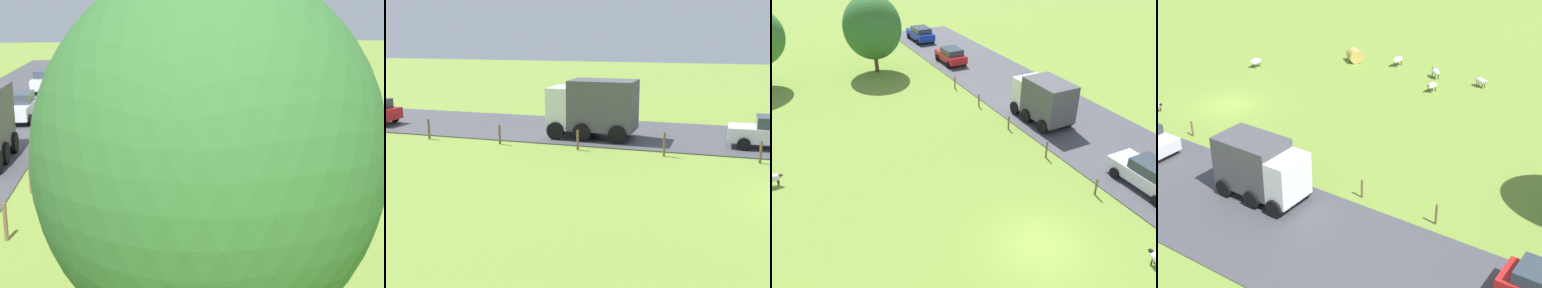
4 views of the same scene
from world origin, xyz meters
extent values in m
plane|color=olive|center=(0.00, 0.00, 0.00)|extent=(160.00, 160.00, 0.00)
ellipsoid|color=black|center=(3.67, -2.97, 0.59)|extent=(0.19, 0.27, 0.20)
cylinder|color=#2D2823|center=(3.56, -3.21, 0.16)|extent=(0.07, 0.07, 0.33)
cylinder|color=#2D2823|center=(3.80, -3.20, 0.16)|extent=(0.07, 0.07, 0.33)
ellipsoid|color=silver|center=(-10.56, 10.77, 0.49)|extent=(1.08, 0.62, 0.44)
ellipsoid|color=brown|center=(-10.09, 10.68, 0.59)|extent=(0.29, 0.22, 0.20)
cylinder|color=#2D2823|center=(-10.27, 10.84, 0.16)|extent=(0.07, 0.07, 0.33)
cylinder|color=#2D2823|center=(-10.31, 10.60, 0.16)|extent=(0.07, 0.07, 0.33)
cylinder|color=brown|center=(0.14, 26.41, 1.05)|extent=(0.37, 0.37, 2.09)
ellipsoid|color=#336B2D|center=(0.14, 26.41, 4.32)|extent=(5.38, 5.38, 5.94)
cylinder|color=brown|center=(5.00, 1.72, 0.53)|extent=(0.12, 0.12, 1.05)
cylinder|color=brown|center=(5.00, 6.05, 0.59)|extent=(0.12, 0.12, 1.17)
cylinder|color=brown|center=(5.00, 10.37, 0.50)|extent=(0.12, 0.12, 1.01)
cylinder|color=brown|center=(5.00, 14.70, 0.53)|extent=(0.12, 0.12, 1.05)
cylinder|color=brown|center=(5.00, 19.03, 0.57)|extent=(0.12, 0.12, 1.14)
cube|color=white|center=(7.90, 12.18, 1.69)|extent=(2.31, 1.20, 2.30)
cube|color=#4C4C51|center=(7.90, 9.80, 1.91)|extent=(2.31, 3.57, 2.73)
cylinder|color=black|center=(6.75, 12.18, 0.54)|extent=(0.30, 0.96, 0.96)
cylinder|color=black|center=(9.05, 12.18, 0.54)|extent=(0.30, 0.96, 0.96)
cylinder|color=black|center=(6.75, 10.69, 0.54)|extent=(0.30, 0.96, 0.96)
cylinder|color=black|center=(9.05, 10.69, 0.54)|extent=(0.30, 0.96, 0.96)
cylinder|color=black|center=(6.75, 8.72, 0.54)|extent=(0.30, 0.96, 0.96)
cylinder|color=black|center=(9.05, 8.72, 0.54)|extent=(0.30, 0.96, 0.96)
cube|color=red|center=(7.66, 25.39, 0.74)|extent=(1.87, 3.99, 0.72)
cube|color=#333D47|center=(7.66, 25.09, 1.38)|extent=(1.65, 2.19, 0.56)
cylinder|color=black|center=(6.73, 26.68, 0.38)|extent=(0.22, 0.64, 0.64)
cylinder|color=black|center=(8.60, 26.68, 0.38)|extent=(0.22, 0.64, 0.64)
cylinder|color=black|center=(6.73, 24.09, 0.38)|extent=(0.22, 0.64, 0.64)
cylinder|color=black|center=(8.60, 24.09, 0.38)|extent=(0.22, 0.64, 0.64)
cube|color=silver|center=(8.02, 0.92, 0.75)|extent=(1.83, 4.48, 0.75)
cube|color=#333D47|center=(8.02, 0.58, 1.41)|extent=(1.61, 2.47, 0.56)
cylinder|color=black|center=(7.10, 2.38, 0.38)|extent=(0.22, 0.64, 0.64)
cylinder|color=black|center=(8.93, 2.38, 0.38)|extent=(0.22, 0.64, 0.64)
cube|color=#1933B2|center=(8.07, 34.77, 0.77)|extent=(1.99, 4.59, 0.78)
cube|color=#333D47|center=(8.07, 34.43, 1.44)|extent=(1.75, 2.52, 0.56)
cylinder|color=black|center=(7.08, 36.26, 0.38)|extent=(0.22, 0.64, 0.64)
cylinder|color=black|center=(9.07, 36.26, 0.38)|extent=(0.22, 0.64, 0.64)
cylinder|color=black|center=(7.08, 33.28, 0.38)|extent=(0.22, 0.64, 0.64)
cylinder|color=black|center=(9.07, 33.28, 0.38)|extent=(0.22, 0.64, 0.64)
camera|label=1|loc=(1.30, 34.87, 6.57)|focal=53.07mm
camera|label=2|loc=(-17.42, 3.43, 5.75)|focal=44.74mm
camera|label=3|loc=(-9.25, -10.15, 13.17)|focal=36.54mm
camera|label=4|loc=(26.76, 28.93, 16.31)|focal=54.24mm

